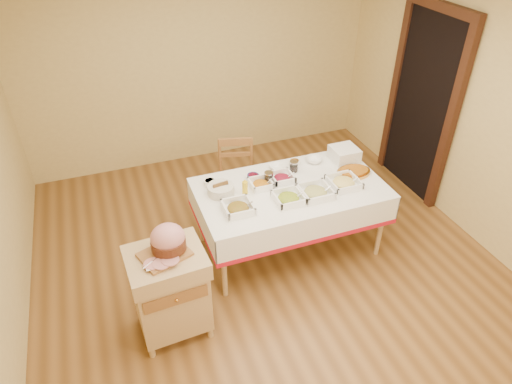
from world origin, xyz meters
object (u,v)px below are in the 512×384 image
(dining_table, at_px, (290,201))
(mustard_bottle, at_px, (245,187))
(preserve_jar_right, at_px, (294,167))
(brass_platter, at_px, (354,172))
(bread_basket, at_px, (221,189))
(butcher_cart, at_px, (170,289))
(plate_stack, at_px, (344,154))
(preserve_jar_left, at_px, (269,178))
(ham_on_board, at_px, (167,241))
(dining_chair, at_px, (237,179))

(dining_table, xyz_separation_m, mustard_bottle, (-0.45, 0.05, 0.24))
(preserve_jar_right, height_order, brass_platter, preserve_jar_right)
(preserve_jar_right, bearing_deg, bread_basket, -171.03)
(butcher_cart, distance_m, plate_stack, 2.29)
(butcher_cart, bearing_deg, brass_platter, 17.50)
(butcher_cart, xyz_separation_m, preserve_jar_left, (1.17, 0.79, 0.33))
(bread_basket, relative_size, brass_platter, 0.71)
(ham_on_board, relative_size, mustard_bottle, 2.27)
(bread_basket, distance_m, brass_platter, 1.37)
(dining_table, xyz_separation_m, ham_on_board, (-1.30, -0.61, 0.36))
(dining_table, bearing_deg, plate_stack, 20.48)
(preserve_jar_left, bearing_deg, preserve_jar_right, 18.36)
(ham_on_board, height_order, bread_basket, ham_on_board)
(preserve_jar_right, bearing_deg, mustard_bottle, -160.85)
(dining_table, distance_m, butcher_cart, 1.49)
(mustard_bottle, bearing_deg, dining_chair, 78.46)
(preserve_jar_left, xyz_separation_m, mustard_bottle, (-0.28, -0.10, 0.02))
(preserve_jar_left, bearing_deg, bread_basket, -177.29)
(bread_basket, xyz_separation_m, plate_stack, (1.40, 0.14, 0.03))
(ham_on_board, relative_size, brass_platter, 1.05)
(preserve_jar_right, distance_m, bread_basket, 0.82)
(ham_on_board, xyz_separation_m, preserve_jar_right, (1.45, 0.87, -0.15))
(preserve_jar_left, distance_m, brass_platter, 0.88)
(bread_basket, bearing_deg, preserve_jar_left, 2.71)
(dining_table, distance_m, dining_chair, 0.82)
(dining_chair, distance_m, brass_platter, 1.29)
(plate_stack, bearing_deg, preserve_jar_left, -172.47)
(dining_table, xyz_separation_m, brass_platter, (0.70, 0.01, 0.18))
(bread_basket, bearing_deg, butcher_cart, -131.35)
(ham_on_board, distance_m, brass_platter, 2.10)
(butcher_cart, xyz_separation_m, ham_on_board, (0.04, 0.03, 0.47))
(preserve_jar_left, relative_size, preserve_jar_right, 1.02)
(plate_stack, height_order, brass_platter, plate_stack)
(butcher_cart, height_order, mustard_bottle, mustard_bottle)
(dining_chair, height_order, preserve_jar_right, dining_chair)
(dining_table, xyz_separation_m, bread_basket, (-0.66, 0.13, 0.21))
(ham_on_board, height_order, mustard_bottle, ham_on_board)
(ham_on_board, bearing_deg, dining_chair, 53.67)
(dining_table, height_order, preserve_jar_right, preserve_jar_right)
(dining_chair, bearing_deg, preserve_jar_right, -46.75)
(ham_on_board, height_order, preserve_jar_left, ham_on_board)
(preserve_jar_right, xyz_separation_m, bread_basket, (-0.81, -0.13, -0.00))
(dining_chair, xyz_separation_m, bread_basket, (-0.36, -0.61, 0.34))
(dining_chair, height_order, plate_stack, same)
(dining_chair, xyz_separation_m, mustard_bottle, (-0.14, -0.69, 0.37))
(preserve_jar_right, xyz_separation_m, mustard_bottle, (-0.60, -0.21, 0.02))
(dining_table, xyz_separation_m, preserve_jar_right, (0.15, 0.26, 0.21))
(butcher_cart, distance_m, brass_platter, 2.16)
(plate_stack, relative_size, brass_platter, 0.74)
(plate_stack, xyz_separation_m, brass_platter, (-0.04, -0.27, -0.05))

